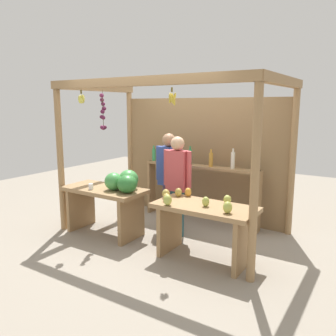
% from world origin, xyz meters
% --- Properties ---
extents(ground_plane, '(12.00, 12.00, 0.00)m').
position_xyz_m(ground_plane, '(0.00, 0.00, 0.00)').
color(ground_plane, gray).
rests_on(ground_plane, ground).
extents(market_stall, '(3.31, 1.88, 2.39)m').
position_xyz_m(market_stall, '(-0.01, 0.43, 1.37)').
color(market_stall, '#99754C').
rests_on(market_stall, ground).
extents(fruit_counter_left, '(1.38, 0.65, 1.04)m').
position_xyz_m(fruit_counter_left, '(-0.72, -0.65, 0.68)').
color(fruit_counter_left, '#99754C').
rests_on(fruit_counter_left, ground).
extents(fruit_counter_right, '(1.35, 0.65, 0.89)m').
position_xyz_m(fruit_counter_right, '(0.86, -0.67, 0.56)').
color(fruit_counter_right, '#99754C').
rests_on(fruit_counter_right, ground).
extents(bottle_shelf_unit, '(2.12, 0.22, 1.34)m').
position_xyz_m(bottle_shelf_unit, '(0.12, 0.66, 0.80)').
color(bottle_shelf_unit, '#99754C').
rests_on(bottle_shelf_unit, ground).
extents(vendor_man, '(0.48, 0.21, 1.58)m').
position_xyz_m(vendor_man, '(-0.15, 0.08, 0.94)').
color(vendor_man, '#51394F').
rests_on(vendor_man, ground).
extents(vendor_woman, '(0.48, 0.21, 1.56)m').
position_xyz_m(vendor_woman, '(0.14, -0.12, 0.93)').
color(vendor_woman, '#2D5A65').
rests_on(vendor_woman, ground).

